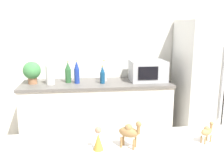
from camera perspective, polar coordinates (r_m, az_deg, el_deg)
name	(u,v)px	position (r m, az deg, el deg)	size (l,w,h in m)	color
wall_back	(128,50)	(3.67, 3.58, 6.85)	(8.00, 0.06, 2.55)	silver
back_counter	(97,113)	(3.48, -3.48, -7.59)	(1.98, 0.63, 0.88)	silver
refrigerator	(210,83)	(3.71, 21.56, -0.57)	(0.88, 0.74, 1.70)	white
potted_plant	(32,71)	(3.40, -17.83, 1.89)	(0.23, 0.23, 0.29)	#9E6B47
paper_towel_roll	(50,75)	(3.31, -13.94, 1.18)	(0.11, 0.11, 0.25)	white
microwave	(148,71)	(3.45, 8.19, 2.12)	(0.48, 0.37, 0.28)	#B2B5BA
back_bottle_0	(102,75)	(3.27, -2.21, 1.11)	(0.06, 0.06, 0.23)	navy
back_bottle_1	(77,73)	(3.29, -8.06, 1.71)	(0.07, 0.07, 0.30)	navy
back_bottle_2	(104,71)	(3.41, -1.85, 2.07)	(0.08, 0.08, 0.29)	#B2B7BC
back_bottle_3	(68,73)	(3.36, -10.02, 1.69)	(0.08, 0.08, 0.28)	#2D6033
camel_figurine	(130,132)	(1.37, 4.03, -11.71)	(0.13, 0.10, 0.16)	olive
camel_figurine_second	(207,131)	(1.53, 20.91, -10.85)	(0.09, 0.07, 0.12)	#A87F4C
wise_man_figurine_purple	(98,140)	(1.36, -3.16, -13.54)	(0.06, 0.06, 0.13)	#B28933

